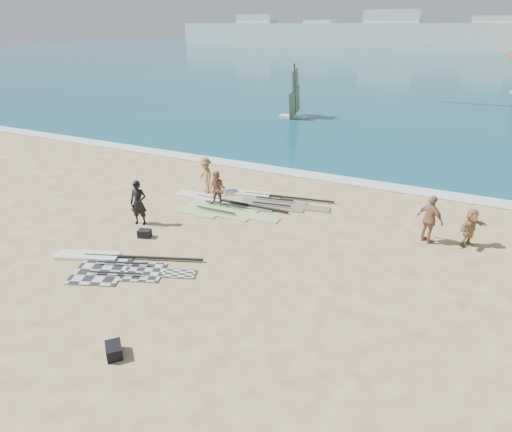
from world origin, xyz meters
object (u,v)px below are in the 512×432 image
at_px(beachgoer_left, 217,189).
at_px(gear_bag_far, 114,350).
at_px(beachgoer_right, 470,227).
at_px(beachgoer_back, 430,220).
at_px(rig_green, 216,204).
at_px(rig_grey, 111,264).
at_px(rig_orange, 266,199).
at_px(person_wetsuit, 138,203).
at_px(gear_bag_near, 145,233).
at_px(beachgoer_mid, 205,175).

bearing_deg(beachgoer_left, gear_bag_far, -82.70).
distance_m(gear_bag_far, beachgoer_right, 13.23).
xyz_separation_m(beachgoer_left, beachgoer_back, (9.18, 0.47, 0.12)).
bearing_deg(rig_green, beachgoer_right, 3.61).
bearing_deg(beachgoer_left, rig_grey, -103.90).
xyz_separation_m(rig_orange, gear_bag_far, (0.95, -11.32, 0.12)).
bearing_deg(rig_orange, beachgoer_left, -146.81).
relative_size(rig_grey, beachgoer_right, 3.65).
height_order(rig_green, person_wetsuit, person_wetsuit).
relative_size(gear_bag_far, beachgoer_back, 0.29).
bearing_deg(beachgoer_left, person_wetsuit, -130.06).
distance_m(rig_green, beachgoer_back, 9.36).
distance_m(rig_grey, rig_green, 6.34).
relative_size(rig_grey, gear_bag_near, 11.13).
xyz_separation_m(rig_orange, beachgoer_mid, (-3.17, -0.36, 0.86)).
height_order(rig_grey, rig_orange, same).
height_order(beachgoer_left, beachgoer_mid, beachgoer_mid).
relative_size(rig_grey, gear_bag_far, 9.95).
bearing_deg(beachgoer_right, beachgoer_back, 141.16).
bearing_deg(rig_green, beachgoer_back, 1.85).
xyz_separation_m(rig_green, rig_orange, (1.87, 1.60, -0.00)).
bearing_deg(rig_orange, beachgoer_mid, 176.78).
relative_size(gear_bag_far, beachgoer_right, 0.37).
xyz_separation_m(gear_bag_near, gear_bag_far, (3.68, -5.66, 0.01)).
bearing_deg(beachgoer_left, rig_orange, 34.76).
height_order(rig_grey, beachgoer_right, beachgoer_right).
relative_size(beachgoer_mid, beachgoer_back, 0.95).
height_order(person_wetsuit, beachgoer_mid, person_wetsuit).
bearing_deg(beachgoer_left, beachgoer_back, -5.23).
bearing_deg(beachgoer_mid, gear_bag_near, -47.78).
relative_size(rig_green, beachgoer_left, 3.51).
distance_m(gear_bag_near, gear_bag_far, 6.75).
distance_m(rig_orange, beachgoer_mid, 3.30).
height_order(rig_orange, beachgoer_left, beachgoer_left).
height_order(gear_bag_near, person_wetsuit, person_wetsuit).
bearing_deg(rig_green, beachgoer_mid, 135.54).
height_order(rig_grey, gear_bag_near, gear_bag_near).
bearing_deg(beachgoer_back, gear_bag_near, 55.73).
bearing_deg(rig_orange, beachgoer_right, -14.56).
distance_m(rig_grey, rig_orange, 8.26).
bearing_deg(rig_green, rig_orange, 39.51).
bearing_deg(beachgoer_back, beachgoer_left, 34.73).
xyz_separation_m(rig_grey, beachgoer_back, (9.81, 6.77, 0.91)).
height_order(rig_green, beachgoer_right, beachgoer_right).
relative_size(rig_orange, person_wetsuit, 2.87).
distance_m(rig_orange, beachgoer_back, 7.58).
height_order(rig_orange, beachgoer_right, beachgoer_right).
xyz_separation_m(person_wetsuit, beachgoer_right, (12.56, 4.01, -0.21)).
xyz_separation_m(rig_grey, gear_bag_near, (-0.36, 2.25, 0.11)).
xyz_separation_m(rig_green, gear_bag_far, (2.82, -9.73, 0.12)).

